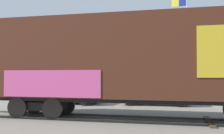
# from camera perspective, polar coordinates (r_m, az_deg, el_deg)

# --- Properties ---
(ground_plane) EXTENTS (260.00, 260.00, 0.00)m
(ground_plane) POSITION_cam_1_polar(r_m,az_deg,el_deg) (11.81, 4.02, -10.99)
(ground_plane) COLOR slate
(track) EXTENTS (60.01, 2.60, 0.08)m
(track) POSITION_cam_1_polar(r_m,az_deg,el_deg) (11.94, 0.47, -10.70)
(track) COLOR #4C4742
(track) RESTS_ON ground_plane
(freight_car) EXTENTS (14.60, 2.82, 4.60)m
(freight_car) POSITION_cam_1_polar(r_m,az_deg,el_deg) (11.61, 6.34, 1.65)
(freight_car) COLOR #472316
(freight_car) RESTS_ON ground_plane
(flagpole) EXTENTS (1.43, 0.36, 9.04)m
(flagpole) POSITION_cam_1_polar(r_m,az_deg,el_deg) (25.12, 15.10, 6.72)
(flagpole) COLOR silver
(flagpole) RESTS_ON ground_plane
(hillside) EXTENTS (138.92, 29.35, 14.43)m
(hillside) POSITION_cam_1_polar(r_m,az_deg,el_deg) (72.68, 11.49, 0.70)
(hillside) COLOR silver
(hillside) RESTS_ON ground_plane
(parked_car_black) EXTENTS (4.38, 2.48, 1.69)m
(parked_car_black) POSITION_cam_1_polar(r_m,az_deg,el_deg) (18.52, -8.73, -5.00)
(parked_car_black) COLOR black
(parked_car_black) RESTS_ON ground_plane
(parked_car_white) EXTENTS (4.52, 1.96, 1.70)m
(parked_car_white) POSITION_cam_1_polar(r_m,az_deg,el_deg) (17.62, 9.07, -5.14)
(parked_car_white) COLOR silver
(parked_car_white) RESTS_ON ground_plane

